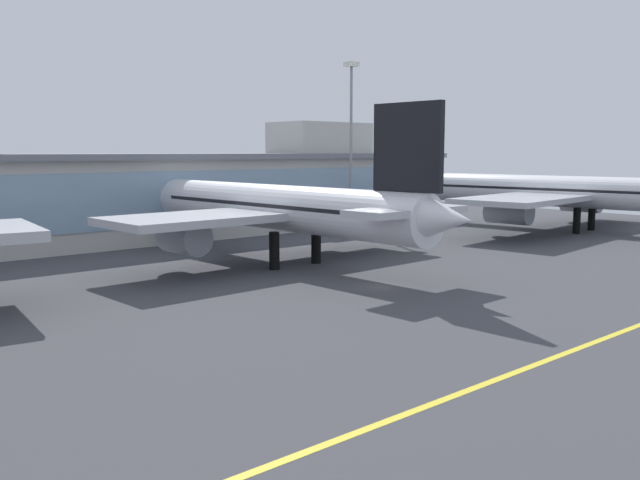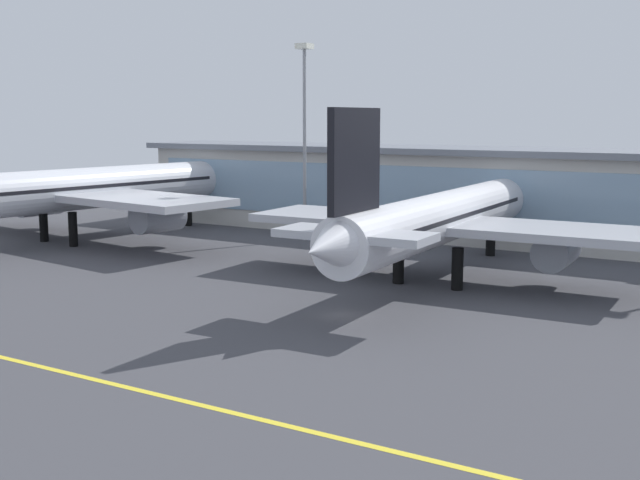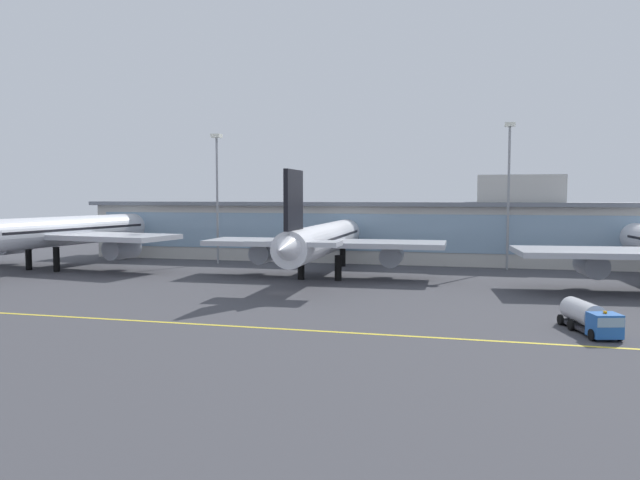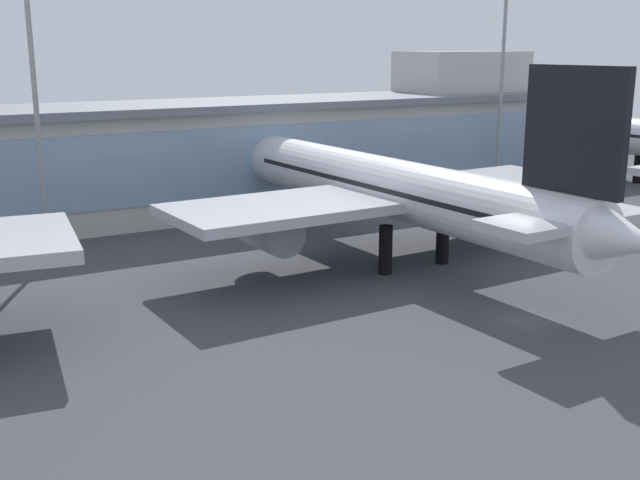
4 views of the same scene
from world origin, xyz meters
name	(u,v)px [view 4 (image 4 of 4)]	position (x,y,z in m)	size (l,w,h in m)	color
ground_plane	(525,320)	(0.00, 0.00, 0.00)	(180.00, 180.00, 0.00)	#424247
terminal_building	(259,149)	(1.83, 44.23, 6.58)	(113.27, 14.00, 17.31)	beige
airliner_near_right	(393,190)	(1.14, 16.97, 6.13)	(39.26, 51.18, 16.80)	black
apron_light_mast_west	(503,55)	(30.55, 35.82, 16.95)	(1.80, 1.80, 26.33)	gray
apron_light_mast_centre	(32,66)	(-24.32, 32.35, 16.40)	(1.80, 1.80, 25.34)	gray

